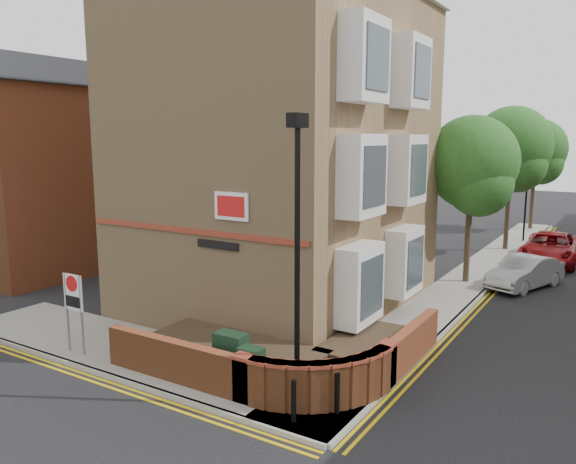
% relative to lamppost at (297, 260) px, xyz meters
% --- Properties ---
extents(ground, '(120.00, 120.00, 0.00)m').
position_rel_lamppost_xyz_m(ground, '(-1.60, -1.20, -3.34)').
color(ground, black).
rests_on(ground, ground).
extents(pavement_corner, '(13.00, 3.00, 0.12)m').
position_rel_lamppost_xyz_m(pavement_corner, '(-5.10, 0.30, -3.28)').
color(pavement_corner, gray).
rests_on(pavement_corner, ground).
extents(pavement_main, '(2.00, 32.00, 0.12)m').
position_rel_lamppost_xyz_m(pavement_main, '(0.40, 14.80, -3.28)').
color(pavement_main, gray).
rests_on(pavement_main, ground).
extents(kerb_side, '(13.00, 0.15, 0.12)m').
position_rel_lamppost_xyz_m(kerb_side, '(-5.10, -1.20, -3.28)').
color(kerb_side, gray).
rests_on(kerb_side, ground).
extents(kerb_main_near, '(0.15, 32.00, 0.12)m').
position_rel_lamppost_xyz_m(kerb_main_near, '(1.40, 14.80, -3.28)').
color(kerb_main_near, gray).
rests_on(kerb_main_near, ground).
extents(yellow_lines_side, '(13.00, 0.28, 0.01)m').
position_rel_lamppost_xyz_m(yellow_lines_side, '(-5.10, -1.45, -3.34)').
color(yellow_lines_side, gold).
rests_on(yellow_lines_side, ground).
extents(yellow_lines_main, '(0.28, 32.00, 0.01)m').
position_rel_lamppost_xyz_m(yellow_lines_main, '(1.65, 14.80, -3.34)').
color(yellow_lines_main, gold).
rests_on(yellow_lines_main, ground).
extents(corner_building, '(8.95, 10.40, 13.60)m').
position_rel_lamppost_xyz_m(corner_building, '(-4.44, 6.80, 2.88)').
color(corner_building, tan).
rests_on(corner_building, ground).
extents(garden_wall, '(6.80, 6.00, 1.20)m').
position_rel_lamppost_xyz_m(garden_wall, '(-1.60, 1.30, -3.34)').
color(garden_wall, brown).
rests_on(garden_wall, ground).
extents(lamppost, '(0.25, 0.50, 6.30)m').
position_rel_lamppost_xyz_m(lamppost, '(0.00, 0.00, 0.00)').
color(lamppost, black).
rests_on(lamppost, pavement_corner).
extents(utility_cabinet_large, '(0.80, 0.45, 1.20)m').
position_rel_lamppost_xyz_m(utility_cabinet_large, '(-1.90, 0.10, -2.62)').
color(utility_cabinet_large, black).
rests_on(utility_cabinet_large, pavement_corner).
extents(utility_cabinet_small, '(0.55, 0.40, 1.10)m').
position_rel_lamppost_xyz_m(utility_cabinet_small, '(-1.10, -0.20, -2.67)').
color(utility_cabinet_small, black).
rests_on(utility_cabinet_small, pavement_corner).
extents(bollard_near, '(0.11, 0.11, 0.90)m').
position_rel_lamppost_xyz_m(bollard_near, '(0.40, -0.80, -2.77)').
color(bollard_near, black).
rests_on(bollard_near, pavement_corner).
extents(bollard_far, '(0.11, 0.11, 0.90)m').
position_rel_lamppost_xyz_m(bollard_far, '(1.00, -0.00, -2.77)').
color(bollard_far, black).
rests_on(bollard_far, pavement_corner).
extents(zone_sign, '(0.72, 0.07, 2.20)m').
position_rel_lamppost_xyz_m(zone_sign, '(-6.60, -0.70, -1.70)').
color(zone_sign, slate).
rests_on(zone_sign, pavement_corner).
extents(side_building, '(6.40, 10.40, 9.00)m').
position_rel_lamppost_xyz_m(side_building, '(-16.60, 6.80, 1.20)').
color(side_building, brown).
rests_on(side_building, ground).
extents(tree_near, '(3.64, 3.65, 6.70)m').
position_rel_lamppost_xyz_m(tree_near, '(0.40, 12.85, 1.36)').
color(tree_near, '#382B1E').
rests_on(tree_near, pavement_main).
extents(tree_mid, '(4.03, 4.03, 7.42)m').
position_rel_lamppost_xyz_m(tree_mid, '(0.40, 20.85, 1.85)').
color(tree_mid, '#382B1E').
rests_on(tree_mid, pavement_main).
extents(tree_far, '(3.81, 3.81, 7.00)m').
position_rel_lamppost_xyz_m(tree_far, '(0.40, 28.85, 1.57)').
color(tree_far, '#382B1E').
rests_on(tree_far, pavement_main).
extents(traffic_light_assembly, '(0.20, 0.16, 4.20)m').
position_rel_lamppost_xyz_m(traffic_light_assembly, '(0.80, 23.80, -0.56)').
color(traffic_light_assembly, black).
rests_on(traffic_light_assembly, pavement_main).
extents(silver_car_near, '(2.60, 4.06, 1.26)m').
position_rel_lamppost_xyz_m(silver_car_near, '(2.56, 13.37, -2.71)').
color(silver_car_near, '#A1A5A8').
rests_on(silver_car_near, ground).
extents(red_car_main, '(2.50, 5.27, 1.45)m').
position_rel_lamppost_xyz_m(red_car_main, '(2.80, 18.88, -2.62)').
color(red_car_main, maroon).
rests_on(red_car_main, ground).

